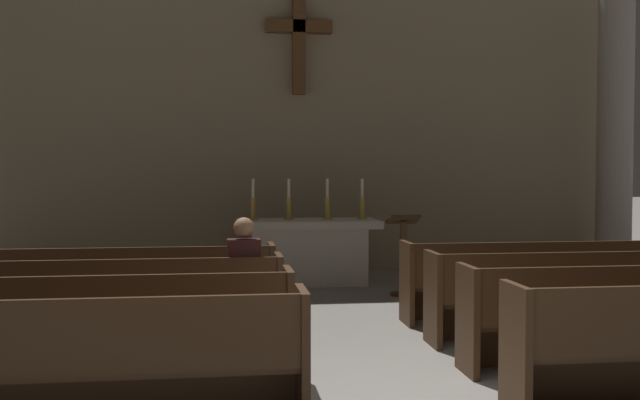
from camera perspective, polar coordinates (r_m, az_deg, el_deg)
pew_left_row_1 at (r=5.35m, az=-19.19°, el=-11.85°), size 3.29×0.50×0.95m
pew_left_row_2 at (r=6.36m, az=-17.27°, el=-9.55°), size 3.29×0.50×0.95m
pew_left_row_3 at (r=7.38m, az=-15.88°, el=-7.89°), size 3.29×0.50×0.95m
pew_left_row_4 at (r=8.41m, az=-14.85°, el=-6.62°), size 3.29×0.50×0.95m
pew_right_row_3 at (r=8.21m, az=19.67°, el=-6.91°), size 3.29×0.50×0.95m
pew_right_row_4 at (r=9.14m, az=16.62°, el=-5.93°), size 3.29×0.50×0.95m
column_right_third at (r=13.43m, az=21.76°, el=7.80°), size 0.88×0.88×6.36m
altar at (r=11.50m, az=-0.92°, el=-3.86°), size 2.20×0.90×1.01m
candlestick_outer_left at (r=11.38m, az=-5.17°, el=-0.53°), size 0.16×0.16×0.63m
candlestick_inner_left at (r=11.42m, az=-2.41°, el=-0.52°), size 0.16×0.16×0.63m
candlestick_inner_right at (r=11.49m, az=0.57°, el=-0.50°), size 0.16×0.16×0.63m
candlestick_outer_right at (r=11.58m, az=3.26°, el=-0.48°), size 0.16×0.16×0.63m
apse_with_cross at (r=13.15m, az=-1.76°, el=10.32°), size 11.34×0.46×7.20m
lectern at (r=10.54m, az=6.41°, el=-4.37°), size 0.44×0.36×1.15m
lone_worshipper at (r=7.31m, az=-5.88°, el=-6.20°), size 0.32×0.43×1.32m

